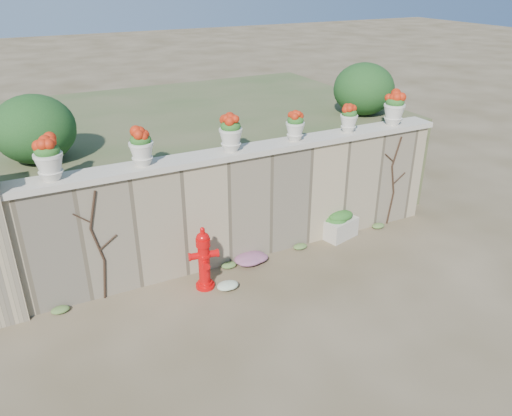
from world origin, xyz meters
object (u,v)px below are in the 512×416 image
fire_hydrant (204,258)px  urn_pot_0 (48,159)px  planter_box (340,225)px  terracotta_pot (395,118)px

fire_hydrant → urn_pot_0: bearing=171.5°
urn_pot_0 → fire_hydrant: bearing=-18.3°
fire_hydrant → planter_box: fire_hydrant is taller
fire_hydrant → terracotta_pot: (4.38, 0.67, 1.65)m
fire_hydrant → urn_pot_0: 2.83m
planter_box → urn_pot_0: urn_pot_0 is taller
fire_hydrant → urn_pot_0: (-2.03, 0.67, 1.85)m
fire_hydrant → terracotta_pot: terracotta_pot is taller
urn_pot_0 → terracotta_pot: 6.42m
fire_hydrant → terracotta_pot: size_ratio=4.47×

